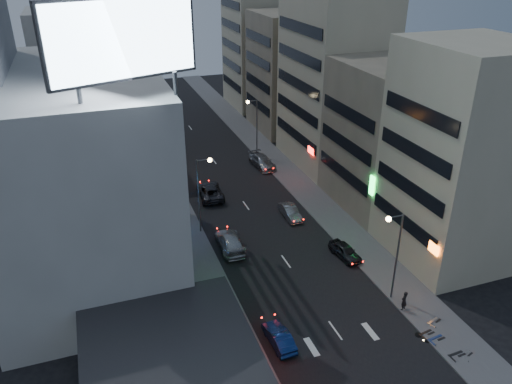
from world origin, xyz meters
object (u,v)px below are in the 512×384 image
parked_car_right_mid (290,212)px  scooter_silver_a (469,345)px  scooter_black_b (431,323)px  road_car_blue (279,337)px  parked_car_right_far (262,162)px  road_car_silver (230,242)px  scooter_blue (442,328)px  scooter_black_a (462,344)px  parked_car_left (210,191)px  person (404,301)px  parked_car_right_near (345,251)px  scooter_silver_b (437,311)px

parked_car_right_mid → scooter_silver_a: size_ratio=2.50×
scooter_silver_a → scooter_black_b: size_ratio=0.89×
road_car_blue → scooter_silver_a: 13.91m
road_car_blue → parked_car_right_far: bearing=-110.5°
road_car_silver → parked_car_right_far: bearing=-116.1°
road_car_silver → scooter_blue: road_car_silver is taller
road_car_blue → scooter_black_a: 13.41m
parked_car_right_mid → road_car_silver: 8.89m
parked_car_left → person: bearing=114.9°
parked_car_left → road_car_silver: size_ratio=1.03×
parked_car_right_mid → parked_car_left: bearing=132.3°
parked_car_right_near → parked_car_right_far: (0.00, 23.06, 0.11)m
road_car_silver → parked_car_right_mid: bearing=-151.5°
road_car_blue → person: (10.98, 0.16, 0.36)m
parked_car_right_near → scooter_silver_a: 14.27m
parked_car_left → road_car_blue: 25.41m
scooter_black_a → person: bearing=10.6°
road_car_blue → road_car_silver: road_car_silver is taller
person → scooter_black_b: bearing=80.3°
parked_car_right_far → road_car_silver: size_ratio=0.97×
parked_car_left → road_car_silver: road_car_silver is taller
parked_car_right_mid → scooter_black_a: size_ratio=2.12×
road_car_silver → scooter_silver_b: size_ratio=3.08×
scooter_black_a → scooter_silver_a: (0.48, -0.15, -0.09)m
parked_car_left → parked_car_right_far: bearing=-140.2°
road_car_silver → scooter_silver_b: (12.61, -15.30, -0.13)m
parked_car_left → road_car_silver: (-1.03, -11.58, 0.01)m
scooter_silver_b → person: bearing=30.8°
scooter_silver_a → scooter_blue: 2.23m
scooter_silver_a → scooter_black_b: 3.05m
parked_car_right_near → scooter_silver_b: (2.68, -10.20, -0.00)m
scooter_silver_a → scooter_black_a: bearing=53.4°
road_car_silver → scooter_blue: size_ratio=2.85×
parked_car_left → scooter_silver_b: 29.26m
scooter_silver_a → parked_car_left: bearing=1.5°
parked_car_right_far → scooter_blue: (1.73, -35.04, -0.07)m
scooter_blue → scooter_silver_b: 2.01m
parked_car_left → parked_car_right_far: size_ratio=1.06×
parked_car_right_far → scooter_silver_a: bearing=-91.7°
road_car_blue → road_car_silver: bearing=-94.1°
parked_car_right_far → scooter_blue: bearing=-92.8°
scooter_silver_b → parked_car_right_mid: bearing=-5.7°
scooter_silver_a → road_car_blue: bearing=48.4°
parked_car_right_near → scooter_silver_b: size_ratio=2.20×
scooter_black_b → scooter_silver_b: scooter_black_b is taller
parked_car_right_mid → scooter_black_a: bearing=-79.8°
parked_car_left → scooter_black_b: (10.24, -27.91, -0.12)m
road_car_blue → parked_car_right_near: bearing=-142.4°
road_car_silver → person: (10.63, -13.64, 0.20)m
scooter_black_a → scooter_silver_a: 0.51m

